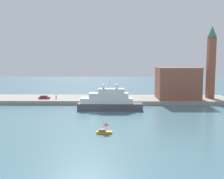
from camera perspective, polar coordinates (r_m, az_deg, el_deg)
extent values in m
plane|color=slate|center=(86.92, -4.18, -5.19)|extent=(400.00, 400.00, 0.00)
cube|color=gray|center=(112.29, -2.98, -2.17)|extent=(110.00, 19.94, 1.61)
cube|color=#4C4C51|center=(92.66, -0.43, -3.70)|extent=(22.50, 4.96, 2.41)
cube|color=white|center=(92.36, -1.13, -2.39)|extent=(18.00, 4.57, 1.85)
cube|color=white|center=(92.08, -0.71, -1.27)|extent=(13.50, 4.17, 1.80)
cube|color=white|center=(91.85, -0.15, -0.26)|extent=(9.00, 3.77, 1.47)
cylinder|color=silver|center=(91.65, -0.43, 1.06)|extent=(0.16, 0.16, 2.78)
sphere|color=white|center=(91.68, 0.97, 0.65)|extent=(1.48, 1.48, 1.48)
sphere|color=white|center=(91.80, -1.84, 0.66)|extent=(1.48, 1.48, 1.48)
cube|color=#B7991E|center=(63.53, -1.66, -9.22)|extent=(3.67, 1.40, 0.53)
cube|color=#8C6647|center=(63.42, -2.16, -8.77)|extent=(1.61, 1.12, 0.49)
cylinder|color=#B2B2B2|center=(63.25, -1.33, -8.35)|extent=(0.06, 0.06, 1.47)
cone|color=red|center=(63.00, -1.33, -7.45)|extent=(1.63, 1.63, 0.57)
cube|color=#93513D|center=(112.10, 13.90, 1.35)|extent=(16.62, 13.67, 12.78)
cube|color=#93513D|center=(117.47, 20.51, 4.39)|extent=(2.90, 2.90, 25.20)
cone|color=#387A5B|center=(118.02, 20.79, 11.59)|extent=(3.78, 3.78, 4.42)
cube|color=#B21E1E|center=(111.76, -14.35, -1.76)|extent=(4.45, 1.89, 0.82)
cube|color=#262D33|center=(111.73, -14.47, -1.43)|extent=(2.67, 1.70, 0.50)
cylinder|color=#334C8C|center=(109.94, -11.95, -1.66)|extent=(0.36, 0.36, 1.46)
sphere|color=tan|center=(109.83, -11.96, -1.22)|extent=(0.24, 0.24, 0.24)
cylinder|color=black|center=(103.52, -4.73, -2.23)|extent=(0.48, 0.48, 0.76)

